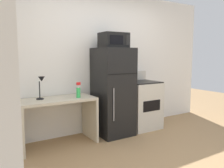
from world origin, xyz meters
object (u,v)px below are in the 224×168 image
object	(u,v)px
refrigerator	(113,92)
spray_bottle	(78,92)
desk_lamp	(41,84)
microwave	(114,40)
oven_range	(141,104)
desk	(57,112)

from	to	relation	value
refrigerator	spray_bottle	bearing A→B (deg)	-173.54
desk_lamp	microwave	bearing A→B (deg)	-4.90
oven_range	spray_bottle	bearing A→B (deg)	-175.88
spray_bottle	refrigerator	size ratio (longest dim) A/B	0.16
desk_lamp	refrigerator	size ratio (longest dim) A/B	0.23
spray_bottle	microwave	size ratio (longest dim) A/B	0.54
desk_lamp	microwave	distance (m)	1.43
microwave	desk	bearing A→B (deg)	177.01
desk	desk_lamp	world-z (taller)	desk_lamp
spray_bottle	desk_lamp	bearing A→B (deg)	163.03
microwave	oven_range	size ratio (longest dim) A/B	0.42
spray_bottle	oven_range	distance (m)	1.43
desk_lamp	oven_range	xyz separation A→B (m)	(1.92, -0.07, -0.52)
desk	microwave	xyz separation A→B (m)	(1.02, -0.05, 1.16)
desk	oven_range	xyz separation A→B (m)	(1.69, -0.01, -0.06)
spray_bottle	refrigerator	world-z (taller)	refrigerator
desk_lamp	oven_range	size ratio (longest dim) A/B	0.32
desk	refrigerator	xyz separation A→B (m)	(1.02, -0.03, 0.25)
microwave	refrigerator	bearing A→B (deg)	90.32
desk	spray_bottle	size ratio (longest dim) A/B	4.76
desk_lamp	oven_range	distance (m)	1.99
microwave	oven_range	distance (m)	1.39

